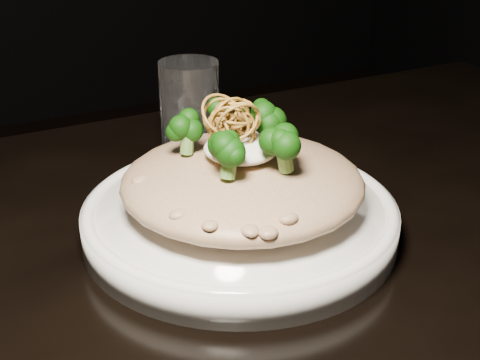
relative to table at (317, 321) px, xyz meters
name	(u,v)px	position (x,y,z in m)	size (l,w,h in m)	color
table	(317,321)	(0.00, 0.00, 0.00)	(1.10, 0.80, 0.75)	black
plate	(240,219)	(-0.05, 0.05, 0.10)	(0.29, 0.29, 0.03)	white
risotto	(243,182)	(-0.05, 0.05, 0.14)	(0.22, 0.22, 0.05)	brown
broccoli	(236,133)	(-0.06, 0.06, 0.18)	(0.12, 0.12, 0.04)	black
cheese	(241,148)	(-0.05, 0.05, 0.17)	(0.07, 0.07, 0.02)	white
shallots	(235,116)	(-0.06, 0.06, 0.20)	(0.06, 0.06, 0.04)	brown
drinking_glass	(190,113)	(-0.03, 0.23, 0.14)	(0.07, 0.07, 0.12)	silver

